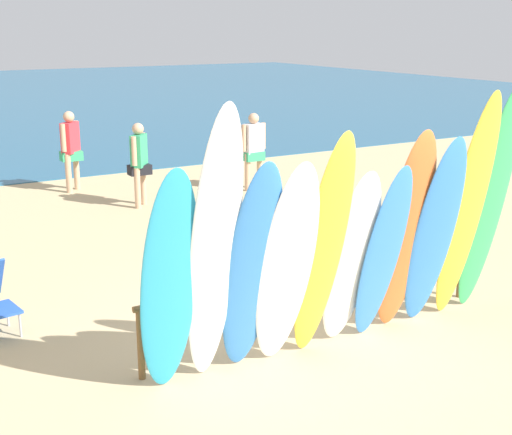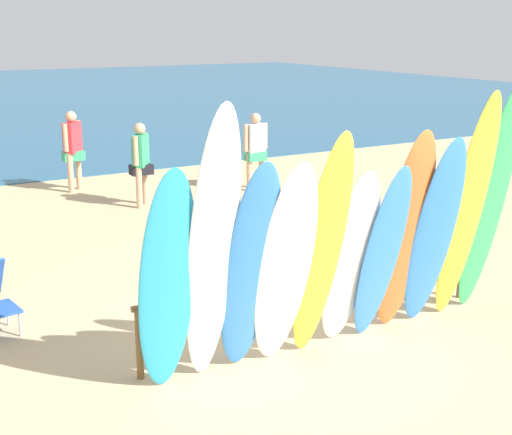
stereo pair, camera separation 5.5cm
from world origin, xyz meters
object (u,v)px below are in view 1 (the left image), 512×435
surfboard_teal_0 (169,284)px  surfboard_orange_7 (406,233)px  surfboard_white_5 (351,259)px  surfboard_yellow_9 (467,208)px  surfboard_rack (322,280)px  surfboard_white_1 (214,251)px  surfboard_white_3 (287,267)px  beachgoer_strolling (71,145)px  surfboard_blue_2 (252,270)px  surfboard_blue_6 (383,254)px  beachgoer_near_rack (254,146)px  surfboard_yellow_4 (323,249)px  surfboard_green_10 (489,202)px  surfboard_blue_8 (435,233)px  beachgoer_photographing (139,159)px

surfboard_teal_0 → surfboard_orange_7: size_ratio=0.95×
surfboard_white_5 → surfboard_yellow_9: size_ratio=0.74×
surfboard_rack → surfboard_yellow_9: bearing=-18.2°
surfboard_white_1 → surfboard_white_3: 0.82m
surfboard_yellow_9 → beachgoer_strolling: bearing=103.1°
surfboard_rack → surfboard_blue_2: (-1.19, -0.52, 0.48)m
surfboard_white_1 → surfboard_blue_6: 2.04m
surfboard_orange_7 → beachgoer_strolling: surfboard_orange_7 is taller
surfboard_blue_6 → beachgoer_near_rack: size_ratio=1.29×
beachgoer_near_rack → surfboard_white_3: bearing=-126.1°
surfboard_white_3 → surfboard_blue_6: (1.24, 0.06, -0.09)m
surfboard_rack → surfboard_teal_0: bearing=-167.0°
surfboard_yellow_4 → surfboard_green_10: surfboard_green_10 is taller
surfboard_blue_8 → beachgoer_strolling: (-1.50, 8.80, -0.17)m
surfboard_yellow_4 → beachgoer_near_rack: size_ratio=1.57×
surfboard_blue_2 → beachgoer_near_rack: size_ratio=1.43×
surfboard_white_3 → surfboard_yellow_9: size_ratio=0.83×
surfboard_white_5 → surfboard_blue_8: surfboard_blue_8 is taller
surfboard_yellow_9 → beachgoer_strolling: size_ratio=1.66×
surfboard_yellow_9 → beachgoer_photographing: bearing=100.7°
surfboard_white_3 → beachgoer_near_rack: surfboard_white_3 is taller
surfboard_teal_0 → surfboard_green_10: size_ratio=0.81×
surfboard_yellow_9 → surfboard_green_10: size_ratio=0.99×
beachgoer_strolling → surfboard_yellow_9: bearing=57.9°
surfboard_blue_2 → surfboard_yellow_4: 0.78m
surfboard_white_5 → surfboard_white_1: bearing=-175.5°
surfboard_white_5 → beachgoer_near_rack: (2.89, 6.98, -0.07)m
surfboard_blue_6 → beachgoer_photographing: bearing=85.5°
beachgoer_near_rack → beachgoer_photographing: (-2.54, -0.12, -0.01)m
surfboard_white_1 → surfboard_blue_6: bearing=5.9°
surfboard_teal_0 → surfboard_blue_8: bearing=-0.2°
surfboard_blue_2 → surfboard_orange_7: bearing=5.2°
surfboard_blue_2 → surfboard_blue_6: size_ratio=1.11×
surfboard_rack → surfboard_yellow_4: 0.93m
surfboard_yellow_4 → surfboard_yellow_9: surfboard_yellow_9 is taller
surfboard_rack → surfboard_white_5: bearing=-86.8°
surfboard_green_10 → beachgoer_strolling: 9.11m
surfboard_white_5 → surfboard_yellow_9: (1.56, -0.06, 0.35)m
surfboard_rack → surfboard_yellow_4: (-0.42, -0.59, 0.59)m
surfboard_blue_2 → beachgoer_near_rack: (4.10, 7.04, -0.19)m
surfboard_green_10 → surfboard_blue_8: bearing=-175.9°
surfboard_yellow_4 → beachgoer_near_rack: (3.34, 7.11, -0.30)m
surfboard_green_10 → beachgoer_photographing: surfboard_green_10 is taller
surfboard_white_5 → surfboard_blue_8: bearing=-1.0°
surfboard_yellow_9 → beachgoer_near_rack: surfboard_yellow_9 is taller
surfboard_white_3 → surfboard_blue_8: 1.98m
surfboard_rack → beachgoer_photographing: bearing=86.6°
surfboard_blue_8 → surfboard_yellow_9: 0.50m
surfboard_white_1 → surfboard_blue_2: (0.41, 0.04, -0.27)m
surfboard_white_1 → beachgoer_photographing: surfboard_white_1 is taller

